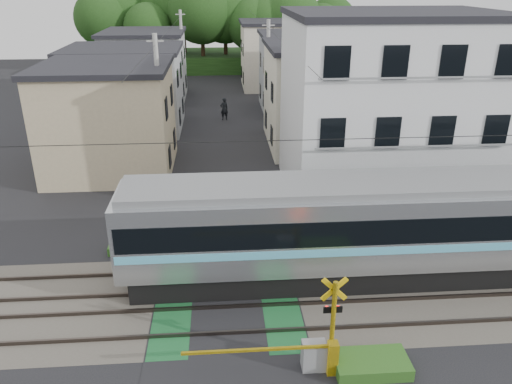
{
  "coord_description": "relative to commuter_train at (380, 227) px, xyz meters",
  "views": [
    {
      "loc": [
        -0.07,
        -15.05,
        10.74
      ],
      "look_at": [
        1.43,
        5.0,
        2.06
      ],
      "focal_mm": 35.0,
      "sensor_mm": 36.0,
      "label": 1
    }
  ],
  "objects": [
    {
      "name": "track_bed",
      "position": [
        -5.82,
        -1.2,
        -2.09
      ],
      "size": [
        120.0,
        120.0,
        0.14
      ],
      "color": "#47423A",
      "rests_on": "ground"
    },
    {
      "name": "crossing_signal_far",
      "position": [
        -8.4,
        2.45,
        -1.41
      ],
      "size": [
        4.74,
        0.65,
        3.09
      ],
      "color": "yellow",
      "rests_on": "ground"
    },
    {
      "name": "ground",
      "position": [
        -5.82,
        -1.2,
        -2.13
      ],
      "size": [
        120.0,
        120.0,
        0.0
      ],
      "primitive_type": "plane",
      "color": "black"
    },
    {
      "name": "tree_hill",
      "position": [
        -7.01,
        47.42,
        3.59
      ],
      "size": [
        40.0,
        13.06,
        11.9
      ],
      "color": "#1E4015",
      "rests_on": "ground"
    },
    {
      "name": "apartment_block",
      "position": [
        2.68,
        8.29,
        2.53
      ],
      "size": [
        10.2,
        8.36,
        9.3
      ],
      "color": "white",
      "rests_on": "ground"
    },
    {
      "name": "pedestrian",
      "position": [
        -5.49,
        23.66,
        -1.22
      ],
      "size": [
        0.77,
        0.64,
        1.81
      ],
      "primitive_type": "imported",
      "rotation": [
        0.0,
        0.0,
        3.51
      ],
      "color": "black",
      "rests_on": "ground"
    },
    {
      "name": "catenary",
      "position": [
        0.18,
        -1.17,
        1.57
      ],
      "size": [
        60.0,
        5.04,
        7.0
      ],
      "color": "#2D2D33",
      "rests_on": "ground"
    },
    {
      "name": "weed_patches",
      "position": [
        -4.06,
        -1.29,
        -1.94
      ],
      "size": [
        10.25,
        8.8,
        0.4
      ],
      "color": "#2D5E1E",
      "rests_on": "ground"
    },
    {
      "name": "utility_poles",
      "position": [
        -6.87,
        21.81,
        1.96
      ],
      "size": [
        7.9,
        42.0,
        8.0
      ],
      "color": "#A5A5A0",
      "rests_on": "ground"
    },
    {
      "name": "commuter_train",
      "position": [
        0.0,
        0.0,
        0.0
      ],
      "size": [
        19.36,
        3.05,
        4.02
      ],
      "color": "black",
      "rests_on": "ground"
    },
    {
      "name": "houses_row",
      "position": [
        -5.57,
        24.72,
        1.12
      ],
      "size": [
        22.07,
        31.35,
        6.8
      ],
      "color": "tan",
      "rests_on": "ground"
    },
    {
      "name": "crossing_signal_near",
      "position": [
        -3.23,
        -4.85,
        -1.41
      ],
      "size": [
        4.74,
        0.65,
        3.09
      ],
      "color": "yellow",
      "rests_on": "ground"
    }
  ]
}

